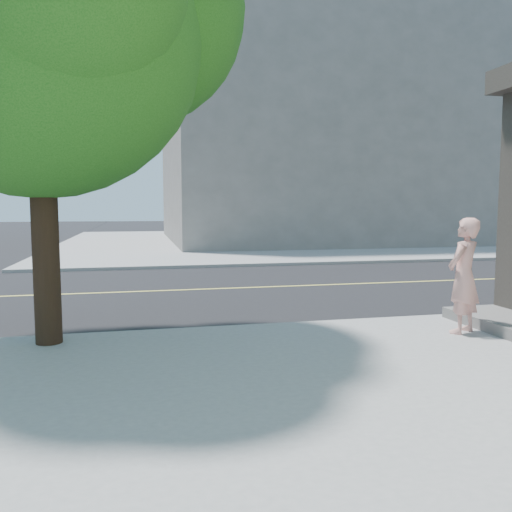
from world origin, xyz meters
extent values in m
cube|color=gray|center=(13.50, 21.50, 0.06)|extent=(29.00, 25.00, 0.12)
cube|color=slate|center=(14.00, 22.00, 7.12)|extent=(18.00, 16.00, 14.00)
imported|color=#DC988C|center=(8.03, -1.29, 1.01)|extent=(0.78, 0.70, 1.79)
cylinder|color=black|center=(1.88, -0.50, 1.97)|extent=(0.37, 0.37, 3.71)
sphere|color=#27661A|center=(1.88, -0.50, 4.44)|extent=(4.53, 4.53, 4.53)
sphere|color=#27661A|center=(3.12, 0.12, 5.06)|extent=(3.50, 3.50, 3.50)
camera|label=1|loc=(3.16, -8.23, 2.07)|focal=36.11mm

